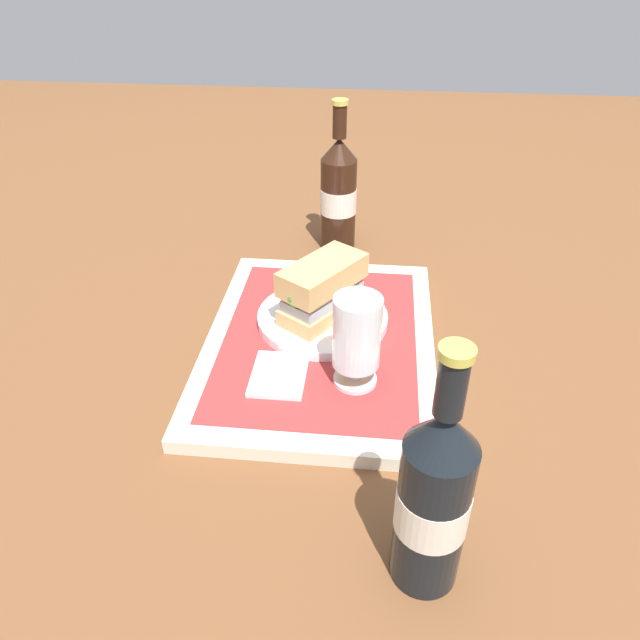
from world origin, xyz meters
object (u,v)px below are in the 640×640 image
at_px(beer_glass, 357,338).
at_px(plate, 322,318).
at_px(beer_bottle, 434,498).
at_px(second_bottle, 336,193).
at_px(sandwich, 320,290).

bearing_deg(beer_glass, plate, -156.70).
bearing_deg(beer_bottle, second_bottle, -168.31).
distance_m(plate, beer_bottle, 0.41).
relative_size(beer_bottle, second_bottle, 1.00).
xyz_separation_m(beer_glass, beer_bottle, (0.25, 0.08, 0.02)).
bearing_deg(beer_bottle, beer_glass, -162.33).
bearing_deg(sandwich, beer_glass, 58.86).
height_order(sandwich, second_bottle, second_bottle).
distance_m(plate, sandwich, 0.05).
height_order(plate, second_bottle, second_bottle).
relative_size(beer_glass, second_bottle, 0.47).
height_order(beer_bottle, second_bottle, same).
xyz_separation_m(sandwich, beer_bottle, (0.37, 0.14, 0.03)).
bearing_deg(plate, second_bottle, -179.51).
bearing_deg(sandwich, second_bottle, -145.51).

